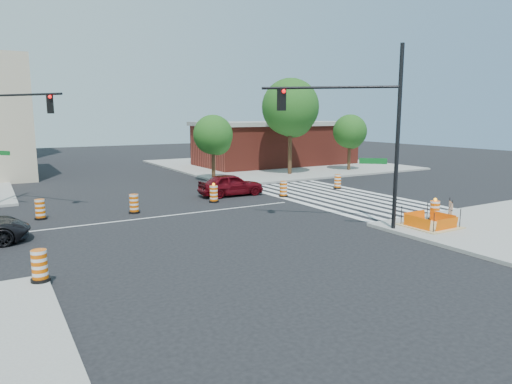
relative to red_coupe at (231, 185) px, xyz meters
The scene contains 20 objects.
ground 6.55m from the red_coupe, 144.50° to the right, with size 120.00×120.00×0.00m, color black.
sidewalk_ne 19.07m from the red_coupe, 48.23° to the left, with size 22.00×22.00×0.15m, color gray.
crosswalk_east 6.84m from the red_coupe, 33.81° to the right, with size 6.75×13.50×0.01m.
lane_centerline 6.55m from the red_coupe, 144.50° to the right, with size 14.00×0.12×0.01m, color silver.
excavation_pit 13.32m from the red_coupe, 73.87° to the right, with size 2.20×2.20×0.90m.
brick_storefront 19.13m from the red_coupe, 48.23° to the left, with size 16.50×8.50×4.60m.
red_coupe is the anchor object (origin of this frame).
signal_pole_se 11.84m from the red_coupe, 86.26° to the right, with size 4.71×4.15×8.11m.
signal_pole_nw 13.42m from the red_coupe, 168.48° to the left, with size 3.44×5.08×7.94m.
pit_drum 13.03m from the red_coupe, 67.94° to the right, with size 0.57×0.57×1.12m.
sw_corner_drum 16.95m from the red_coupe, 137.73° to the right, with size 0.58×0.58×0.99m.
barricade 13.61m from the red_coupe, 65.16° to the right, with size 0.65×0.66×1.04m.
tree_north_c 7.28m from the red_coupe, 74.23° to the left, with size 3.17×3.12×5.30m.
tree_north_d 12.43m from the red_coupe, 35.39° to the left, with size 4.95×4.95×8.42m.
tree_north_e 17.19m from the red_coupe, 21.38° to the left, with size 3.18×3.14×5.34m.
median_drum_1 11.63m from the red_coupe, behind, with size 0.60×0.60×1.02m.
median_drum_2 7.37m from the red_coupe, 162.64° to the right, with size 0.60×0.60×1.02m.
median_drum_3 2.52m from the red_coupe, 142.05° to the right, with size 0.60×0.60×1.18m.
median_drum_4 3.47m from the red_coupe, 38.39° to the right, with size 0.60×0.60×1.02m.
median_drum_5 8.09m from the red_coupe, ahead, with size 0.60×0.60×1.02m.
Camera 1 is at (-8.33, -22.56, 5.18)m, focal length 32.00 mm.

